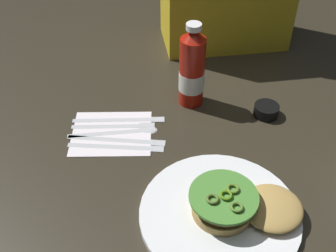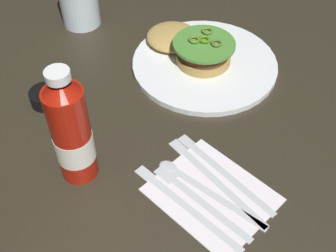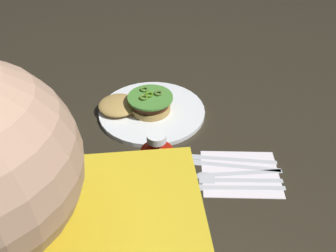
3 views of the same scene
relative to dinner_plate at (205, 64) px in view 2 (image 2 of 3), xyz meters
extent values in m
plane|color=#2C261B|center=(0.05, 0.13, -0.01)|extent=(3.00, 3.00, 0.00)
cylinder|color=white|center=(0.00, 0.00, 0.00)|extent=(0.30, 0.30, 0.01)
cylinder|color=#B28C49|center=(0.00, 0.00, 0.02)|extent=(0.11, 0.11, 0.02)
cylinder|color=#512D19|center=(0.00, 0.00, 0.03)|extent=(0.10, 0.10, 0.02)
cylinder|color=red|center=(0.00, 0.00, 0.04)|extent=(0.10, 0.10, 0.01)
cylinder|color=#498531|center=(0.00, 0.00, 0.05)|extent=(0.13, 0.13, 0.01)
torus|color=#537428|center=(0.02, -0.03, 0.06)|extent=(0.02, 0.02, 0.01)
torus|color=#567522|center=(0.02, 0.01, 0.06)|extent=(0.02, 0.02, 0.01)
torus|color=#506726|center=(-0.02, -0.01, 0.06)|extent=(0.02, 0.02, 0.01)
torus|color=#4D7A12|center=(0.01, 0.00, 0.06)|extent=(0.02, 0.02, 0.01)
ellipsoid|color=#B28C49|center=(0.09, -0.01, 0.02)|extent=(0.11, 0.11, 0.03)
cylinder|color=#A8170B|center=(0.01, 0.35, 0.08)|extent=(0.06, 0.06, 0.17)
cone|color=#A8170B|center=(0.01, 0.35, 0.18)|extent=(0.05, 0.05, 0.02)
cylinder|color=white|center=(0.01, 0.35, 0.20)|extent=(0.03, 0.03, 0.01)
cylinder|color=white|center=(0.01, 0.35, 0.06)|extent=(0.06, 0.06, 0.05)
cylinder|color=black|center=(0.18, 0.27, 0.01)|extent=(0.06, 0.06, 0.03)
cube|color=white|center=(-0.19, 0.26, 0.00)|extent=(0.20, 0.17, 0.00)
cube|color=silver|center=(-0.19, 0.22, 0.00)|extent=(0.19, 0.05, 0.00)
cube|color=silver|center=(-0.12, 0.20, 0.00)|extent=(0.08, 0.03, 0.00)
cube|color=silver|center=(-0.19, 0.24, 0.00)|extent=(0.19, 0.06, 0.00)
cube|color=silver|center=(-0.11, 0.22, 0.00)|extent=(0.08, 0.04, 0.00)
cube|color=silver|center=(-0.19, 0.26, 0.00)|extent=(0.20, 0.02, 0.00)
ellipsoid|color=silver|center=(-0.10, 0.26, 0.00)|extent=(0.04, 0.03, 0.00)
cube|color=silver|center=(-0.18, 0.28, 0.00)|extent=(0.19, 0.04, 0.00)
cube|color=silver|center=(-0.11, 0.27, 0.00)|extent=(0.04, 0.03, 0.00)
cube|color=silver|center=(-0.18, 0.30, 0.00)|extent=(0.19, 0.03, 0.00)
cube|color=silver|center=(-0.10, 0.29, 0.00)|extent=(0.08, 0.03, 0.00)
camera|label=1|loc=(-0.17, -0.46, 0.64)|focal=45.28mm
camera|label=2|loc=(-0.36, 0.61, 0.56)|focal=46.05mm
camera|label=3|loc=(0.04, 0.83, 0.61)|focal=38.85mm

